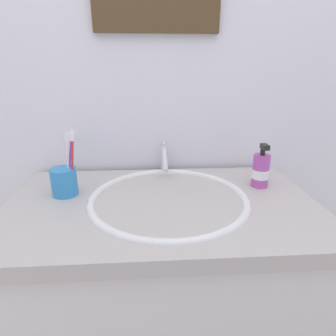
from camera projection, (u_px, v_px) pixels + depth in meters
tiled_wall_back at (157, 84)px, 1.04m from camera, size 2.13×0.04×2.40m
vanity_counter at (163, 312)px, 1.00m from camera, size 0.93×0.56×0.88m
sink_basin at (169, 208)px, 0.87m from camera, size 0.49×0.49×0.10m
faucet at (164, 158)px, 1.06m from camera, size 0.02×0.14×0.11m
toothbrush_cup at (64, 182)px, 0.88m from camera, size 0.08×0.08×0.09m
toothbrush_red at (72, 160)px, 0.85m from camera, size 0.04×0.01×0.19m
toothbrush_purple at (70, 157)px, 0.88m from camera, size 0.04×0.04×0.20m
toothbrush_white at (68, 160)px, 0.87m from camera, size 0.03×0.02×0.19m
soap_dispenser at (261, 170)px, 0.94m from camera, size 0.06×0.06×0.15m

